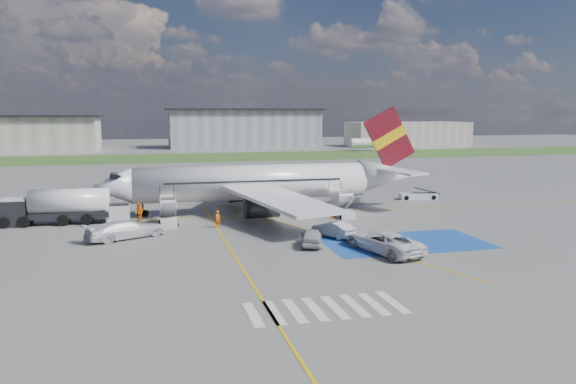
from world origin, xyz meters
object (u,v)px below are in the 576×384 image
airliner (265,182)px  van_white_a (383,238)px  gpu_cart (118,214)px  belt_loader (419,196)px  fuel_tanker (57,209)px  car_silver_b (333,229)px  van_white_b (126,226)px  car_silver_a (312,237)px

airliner → van_white_a: 21.34m
gpu_cart → airliner: bearing=9.7°
gpu_cart → belt_loader: bearing=11.2°
gpu_cart → fuel_tanker: bearing=176.1°
car_silver_b → van_white_b: van_white_b is taller
belt_loader → car_silver_b: size_ratio=1.23×
car_silver_b → van_white_a: van_white_a is taller
van_white_a → belt_loader: bearing=-136.4°
car_silver_b → van_white_b: (-18.12, 3.95, 0.37)m
airliner → car_silver_b: (3.22, -14.33, -2.68)m
car_silver_a → van_white_a: 6.08m
van_white_a → car_silver_a: bearing=-48.5°
fuel_tanker → van_white_b: size_ratio=1.89×
belt_loader → fuel_tanker: bearing=-163.8°
fuel_tanker → car_silver_b: size_ratio=2.41×
car_silver_b → van_white_b: size_ratio=0.78×
belt_loader → car_silver_b: belt_loader is taller
airliner → car_silver_b: bearing=-77.3°
gpu_cart → belt_loader: size_ratio=0.43×
car_silver_a → van_white_a: van_white_a is taller
car_silver_a → fuel_tanker: bearing=-17.6°
airliner → gpu_cart: (-15.93, -2.34, -2.54)m
belt_loader → van_white_b: van_white_b is taller
airliner → fuel_tanker: bearing=-175.3°
gpu_cart → van_white_a: bearing=-39.3°
fuel_tanker → van_white_a: 33.03m
fuel_tanker → car_silver_b: 28.05m
belt_loader → car_silver_a: belt_loader is taller
gpu_cart → car_silver_a: (16.29, -14.74, -0.12)m
fuel_tanker → gpu_cart: 5.99m
gpu_cart → van_white_a: size_ratio=0.38×
van_white_b → van_white_a: bearing=-144.0°
gpu_cart → car_silver_b: gpu_cart is taller
fuel_tanker → car_silver_a: 26.98m
fuel_tanker → car_silver_a: fuel_tanker is taller
car_silver_a → airliner: bearing=-71.9°
fuel_tanker → belt_loader: bearing=9.5°
airliner → car_silver_a: bearing=-88.8°
van_white_b → car_silver_a: bearing=-141.1°
car_silver_b → fuel_tanker: bearing=-54.8°
belt_loader → van_white_a: size_ratio=0.88×
van_white_b → fuel_tanker: bearing=11.8°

